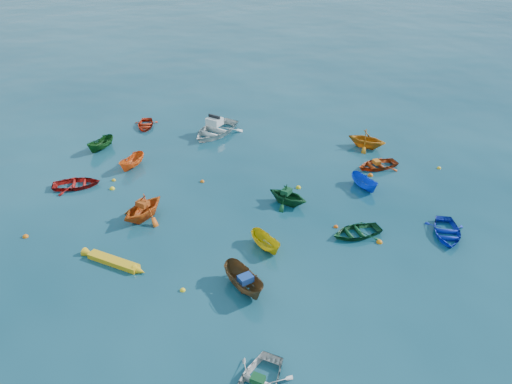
{
  "coord_description": "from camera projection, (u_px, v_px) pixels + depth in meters",
  "views": [
    {
      "loc": [
        0.2,
        -23.9,
        17.63
      ],
      "look_at": [
        0.0,
        5.0,
        0.4
      ],
      "focal_mm": 35.0,
      "sensor_mm": 36.0,
      "label": 1
    }
  ],
  "objects": [
    {
      "name": "motorboat_white",
      "position": [
        215.0,
        134.0,
        42.79
      ],
      "size": [
        5.69,
        6.12,
        1.63
      ],
      "primitive_type": "imported",
      "rotation": [
        0.0,
        0.0,
        -0.57
      ],
      "color": "silver",
      "rests_on": "ground"
    },
    {
      "name": "tarp_green_b",
      "position": [
        287.0,
        191.0,
        32.74
      ],
      "size": [
        0.81,
        0.86,
        0.33
      ],
      "primitive_type": "cube",
      "rotation": [
        0.0,
        0.0,
        1.0
      ],
      "color": "#114424",
      "rests_on": "dinghy_green_n"
    },
    {
      "name": "sampan_yellow_mid",
      "position": [
        266.0,
        248.0,
        28.95
      ],
      "size": [
        2.2,
        2.61,
        0.97
      ],
      "primitive_type": "imported",
      "rotation": [
        0.0,
        0.0,
        0.6
      ],
      "color": "gold",
      "rests_on": "ground"
    },
    {
      "name": "tarp_green_a",
      "position": [
        258.0,
        379.0,
        20.52
      ],
      "size": [
        0.69,
        0.62,
        0.27
      ],
      "primitive_type": "cube",
      "rotation": [
        0.0,
        0.0,
        -0.42
      ],
      "color": "#124923",
      "rests_on": "dinghy_white_near"
    },
    {
      "name": "buoy_ye_e",
      "position": [
        439.0,
        168.0,
        37.4
      ],
      "size": [
        0.3,
        0.3,
        0.3
      ],
      "primitive_type": "sphere",
      "color": "yellow",
      "rests_on": "ground"
    },
    {
      "name": "dinghy_red_far",
      "position": [
        146.0,
        127.0,
        44.12
      ],
      "size": [
        2.35,
        3.08,
        0.6
      ],
      "primitive_type": "imported",
      "rotation": [
        0.0,
        0.0,
        0.11
      ],
      "color": "red",
      "rests_on": "ground"
    },
    {
      "name": "buoy_ye_c",
      "position": [
        298.0,
        188.0,
        34.91
      ],
      "size": [
        0.36,
        0.36,
        0.36
      ],
      "primitive_type": "sphere",
      "color": "yellow",
      "rests_on": "ground"
    },
    {
      "name": "dinghy_blue_se",
      "position": [
        446.0,
        235.0,
        30.06
      ],
      "size": [
        2.81,
        3.58,
        0.67
      ],
      "primitive_type": "imported",
      "rotation": [
        0.0,
        0.0,
        -0.16
      ],
      "color": "#0E27B1",
      "rests_on": "ground"
    },
    {
      "name": "buoy_or_d",
      "position": [
        336.0,
        227.0,
        30.78
      ],
      "size": [
        0.29,
        0.29,
        0.29
      ],
      "primitive_type": "sphere",
      "color": "#F0560D",
      "rests_on": "ground"
    },
    {
      "name": "buoy_or_c",
      "position": [
        202.0,
        182.0,
        35.65
      ],
      "size": [
        0.31,
        0.31,
        0.31
      ],
      "primitive_type": "sphere",
      "color": "#D35E0B",
      "rests_on": "ground"
    },
    {
      "name": "buoy_ye_b",
      "position": [
        112.0,
        189.0,
        34.77
      ],
      "size": [
        0.36,
        0.36,
        0.36
      ],
      "primitive_type": "sphere",
      "color": "yellow",
      "rests_on": "ground"
    },
    {
      "name": "buoy_or_a",
      "position": [
        26.0,
        237.0,
        29.9
      ],
      "size": [
        0.35,
        0.35,
        0.35
      ],
      "primitive_type": "sphere",
      "color": "orange",
      "rests_on": "ground"
    },
    {
      "name": "buoy_ye_d",
      "position": [
        114.0,
        181.0,
        35.81
      ],
      "size": [
        0.3,
        0.3,
        0.3
      ],
      "primitive_type": "sphere",
      "color": "gold",
      "rests_on": "ground"
    },
    {
      "name": "buoy_or_e",
      "position": [
        370.0,
        176.0,
        36.43
      ],
      "size": [
        0.39,
        0.39,
        0.39
      ],
      "primitive_type": "sphere",
      "color": "#E85E0C",
      "rests_on": "ground"
    },
    {
      "name": "tarp_orange_b",
      "position": [
        377.0,
        162.0,
        37.3
      ],
      "size": [
        0.61,
        0.69,
        0.28
      ],
      "primitive_type": "cube",
      "rotation": [
        0.0,
        0.0,
        -1.23
      ],
      "color": "#D06315",
      "rests_on": "dinghy_red_ne"
    },
    {
      "name": "sampan_green_far",
      "position": [
        102.0,
        150.0,
        40.19
      ],
      "size": [
        2.16,
        2.86,
        1.04
      ],
      "primitive_type": "imported",
      "rotation": [
        0.0,
        0.0,
        -0.49
      ],
      "color": "#0F4414",
      "rests_on": "ground"
    },
    {
      "name": "dinghy_green_e",
      "position": [
        356.0,
        235.0,
        30.1
      ],
      "size": [
        3.63,
        3.09,
        0.64
      ],
      "primitive_type": "imported",
      "rotation": [
        0.0,
        0.0,
        -1.24
      ],
      "color": "#104521",
      "rests_on": "ground"
    },
    {
      "name": "sampan_blue_far",
      "position": [
        364.0,
        188.0,
        34.91
      ],
      "size": [
        2.05,
        2.71,
        0.99
      ],
      "primitive_type": "imported",
      "rotation": [
        0.0,
        0.0,
        0.49
      ],
      "color": "blue",
      "rests_on": "ground"
    },
    {
      "name": "buoy_ye_a",
      "position": [
        183.0,
        291.0,
        25.84
      ],
      "size": [
        0.3,
        0.3,
        0.3
      ],
      "primitive_type": "sphere",
      "color": "yellow",
      "rests_on": "ground"
    },
    {
      "name": "sampan_orange_n",
      "position": [
        133.0,
        167.0,
        37.53
      ],
      "size": [
        2.0,
        2.84,
        1.03
      ],
      "primitive_type": "imported",
      "rotation": [
        0.0,
        0.0,
        -0.42
      ],
      "color": "orange",
      "rests_on": "ground"
    },
    {
      "name": "kayak_yellow",
      "position": [
        114.0,
        263.0,
        27.75
      ],
      "size": [
        3.82,
        2.21,
        0.4
      ],
      "primitive_type": null,
      "rotation": [
        0.0,
        0.0,
        1.13
      ],
      "color": "gold",
      "rests_on": "ground"
    },
    {
      "name": "sampan_brown_mid",
      "position": [
        244.0,
        289.0,
        25.95
      ],
      "size": [
        2.75,
        3.33,
        1.23
      ],
      "primitive_type": "imported",
      "rotation": [
        0.0,
        0.0,
        0.58
      ],
      "color": "brown",
      "rests_on": "ground"
    },
    {
      "name": "dinghy_green_n",
      "position": [
        287.0,
        203.0,
        33.15
      ],
      "size": [
        3.63,
        3.51,
        1.46
      ],
      "primitive_type": "imported",
      "rotation": [
        0.0,
        0.0,
        1.0
      ],
      "color": "#104621",
      "rests_on": "ground"
    },
    {
      "name": "dinghy_orange_far",
      "position": [
        366.0,
        147.0,
        40.57
      ],
      "size": [
        3.93,
        3.75,
        1.61
      ],
      "primitive_type": "imported",
      "rotation": [
        0.0,
        0.0,
        1.09
      ],
      "color": "#C67012",
      "rests_on": "ground"
    },
    {
      "name": "dinghy_red_nw",
      "position": [
        77.0,
        187.0,
        35.06
      ],
      "size": [
        3.66,
        2.95,
        0.67
      ],
      "primitive_type": "imported",
      "rotation": [
        0.0,
        0.0,
        1.78
      ],
      "color": "#9E100D",
      "rests_on": "ground"
    },
    {
      "name": "buoy_or_b",
      "position": [
        379.0,
        243.0,
        29.42
      ],
      "size": [
        0.37,
        0.37,
        0.37
      ],
      "primitive_type": "sphere",
      "color": "orange",
      "rests_on": "ground"
    },
    {
      "name": "tarp_blue_a",
      "position": [
        246.0,
        279.0,
        25.44
      ],
      "size": [
        0.91,
        0.86,
        0.35
      ],
      "primitive_type": "cube",
      "rotation": [
        0.0,
        0.0,
        0.58
      ],
      "color": "navy",
      "rests_on": "sampan_brown_mid"
    },
    {
      "name": "dinghy_orange_w",
      "position": [
        144.0,
        218.0,
        31.68
      ],
      "size": [
        4.1,
        4.25,
        1.72
      ],
      "primitive_type": "imported",
      "rotation": [
        0.0,
        0.0,
        -0.55
      ],
      "color": "#DD5814",
      "rests_on": "ground"
    },
    {
      "name": "ground",
      "position": [
        255.0,
        241.0,
        29.56
      ],
      "size": [
        160.0,
        160.0,
        0.0
      ],
      "primitive_type": "plane",
      "color": "#093343",
      "rests_on": "ground"
    },
    {
      "name": "dinghy_red_ne",
      "position": [
        377.0,
        167.0,
        37.57
      ],
      "size": [
        3.72,
        3.18,
        0.65
      ],
      "primitive_type": "imported",
      "rotation": [
        0.0,
        0.0,
        -1.23
      ],
      "color": "#AB350E",
      "rests_on": "ground"
    },
    {
      "name": "tarp_orange_a",
      "position": [
        143.0,
        204.0,
        31.19
      ],
      "size": [
        0.91,
        0.85,
        0.35
      ],
      "primitive_type": "cube",
      "rotation": [
        0.0,
        0.0,
        -0.55
      ],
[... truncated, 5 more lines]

